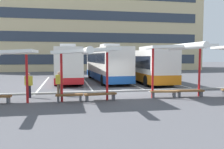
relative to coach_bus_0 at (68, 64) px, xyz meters
The scene contains 18 objects.
ground_plane 9.00m from the coach_bus_0, 64.16° to the right, with size 160.00×160.00×0.00m, color #515156.
terminal_building 24.84m from the coach_bus_0, 80.76° to the left, with size 43.76×14.76×18.03m.
coach_bus_0 is the anchor object (origin of this frame).
coach_bus_1 4.04m from the coach_bus_0, ahead, with size 3.18×11.02×3.82m.
coach_bus_2 8.02m from the coach_bus_0, 11.78° to the right, with size 2.67×11.02×3.54m.
lane_stripe_0 3.22m from the coach_bus_0, 149.66° to the right, with size 0.16×14.00×0.01m, color white.
lane_stripe_1 2.88m from the coach_bus_0, 36.88° to the right, with size 0.16×14.00×0.01m, color white.
lane_stripe_2 6.31m from the coach_bus_0, 12.88° to the right, with size 0.16×14.00×0.01m, color white.
lane_stripe_3 10.24m from the coach_bus_0, ahead, with size 0.16×14.00×0.01m, color white.
waiting_shelter_1 11.39m from the coach_bus_0, 85.41° to the right, with size 3.66×4.86×3.12m.
bench_1 11.20m from the coach_bus_0, 89.96° to the right, with size 1.56×0.42×0.45m.
bench_2 11.38m from the coach_bus_0, 80.78° to the right, with size 1.96×0.67×0.45m.
waiting_shelter_2 13.07m from the coach_bus_0, 58.61° to the right, with size 4.22×4.39×3.38m.
bench_3 12.49m from the coach_bus_0, 61.75° to the right, with size 1.70×0.60×0.45m.
bench_4 13.46m from the coach_bus_0, 55.02° to the right, with size 1.82×0.57×0.45m.
platform_kerb 9.09m from the coach_bus_0, 64.49° to the right, with size 44.00×0.24×0.12m, color #ADADA8.
waiting_passenger_0 9.67m from the coach_bus_0, 104.98° to the right, with size 0.51×0.42×1.59m.
waiting_passenger_1 9.04m from the coach_bus_0, 93.88° to the right, with size 0.47×0.24×1.61m.
Camera 1 is at (-4.00, -16.79, 2.62)m, focal length 37.68 mm.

